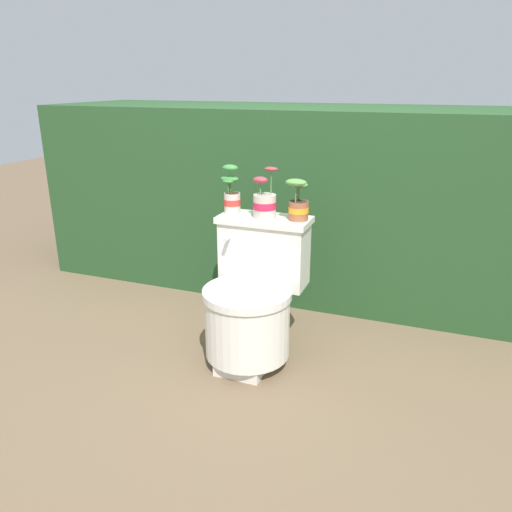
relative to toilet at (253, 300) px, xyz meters
The scene contains 6 objects.
ground_plane 0.32m from the toilet, 129.24° to the right, with size 12.00×12.00×0.00m, color brown.
hedge_backdrop 1.13m from the toilet, 91.80° to the left, with size 3.44×0.96×1.17m.
toilet is the anchor object (origin of this frame).
potted_plant_left 0.54m from the toilet, 135.77° to the left, with size 0.11×0.10×0.24m.
potted_plant_midleft 0.47m from the toilet, 87.47° to the left, with size 0.11×0.12×0.24m.
potted_plant_middle 0.52m from the toilet, 44.21° to the left, with size 0.10×0.14×0.20m.
Camera 1 is at (0.83, -2.03, 1.32)m, focal length 35.00 mm.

